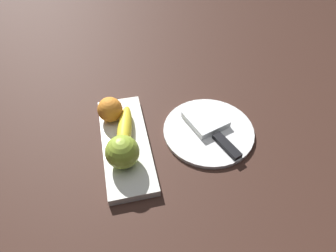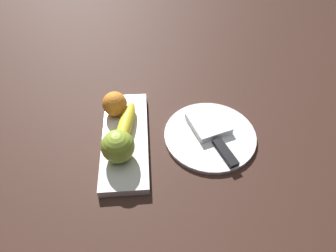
% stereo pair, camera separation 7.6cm
% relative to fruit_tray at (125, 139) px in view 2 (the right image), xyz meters
% --- Properties ---
extents(ground_plane, '(2.40, 2.40, 0.00)m').
position_rel_fruit_tray_xyz_m(ground_plane, '(-0.02, 0.01, -0.01)').
color(ground_plane, '#392119').
extents(fruit_tray, '(0.32, 0.12, 0.02)m').
position_rel_fruit_tray_xyz_m(fruit_tray, '(0.00, 0.00, 0.00)').
color(fruit_tray, silver).
rests_on(fruit_tray, ground_plane).
extents(apple, '(0.08, 0.08, 0.08)m').
position_rel_fruit_tray_xyz_m(apple, '(-0.07, 0.01, 0.05)').
color(apple, '#93B135').
rests_on(apple, fruit_tray).
extents(banana, '(0.17, 0.07, 0.04)m').
position_rel_fruit_tray_xyz_m(banana, '(0.02, -0.00, 0.03)').
color(banana, yellow).
rests_on(banana, fruit_tray).
extents(orange_near_apple, '(0.07, 0.07, 0.07)m').
position_rel_fruit_tray_xyz_m(orange_near_apple, '(0.09, 0.03, 0.04)').
color(orange_near_apple, orange).
rests_on(orange_near_apple, fruit_tray).
extents(dinner_plate, '(0.24, 0.24, 0.01)m').
position_rel_fruit_tray_xyz_m(dinner_plate, '(0.00, -0.22, -0.01)').
color(dinner_plate, white).
rests_on(dinner_plate, ground_plane).
extents(folded_napkin, '(0.12, 0.12, 0.02)m').
position_rel_fruit_tray_xyz_m(folded_napkin, '(0.03, -0.22, 0.01)').
color(folded_napkin, white).
rests_on(folded_napkin, dinner_plate).
extents(knife, '(0.18, 0.08, 0.01)m').
position_rel_fruit_tray_xyz_m(knife, '(-0.05, -0.24, 0.00)').
color(knife, silver).
rests_on(knife, dinner_plate).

